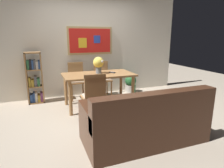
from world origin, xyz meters
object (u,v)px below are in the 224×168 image
at_px(bookshelf, 35,80).
at_px(tv_remote, 112,72).
at_px(dining_chair_far_left, 77,77).
at_px(dining_table, 99,78).
at_px(dining_chair_near_left, 94,93).
at_px(potted_ivy, 131,84).
at_px(leather_couch, 145,122).
at_px(dining_chair_far_right, 102,76).
at_px(flower_vase, 98,63).

xyz_separation_m(bookshelf, tv_remote, (1.65, -0.76, 0.20)).
bearing_deg(dining_chair_far_left, bookshelf, -179.65).
relative_size(dining_table, dining_chair_near_left, 1.68).
bearing_deg(potted_ivy, leather_couch, -111.47).
xyz_separation_m(dining_chair_far_left, dining_chair_near_left, (0.03, -1.52, 0.00)).
height_order(dining_chair_far_right, leather_couch, dining_chair_far_right).
bearing_deg(potted_ivy, bookshelf, -179.60).
bearing_deg(dining_chair_far_left, dining_table, -65.11).
height_order(bookshelf, tv_remote, bookshelf).
relative_size(dining_table, tv_remote, 10.00).
distance_m(dining_chair_near_left, leather_couch, 1.12).
xyz_separation_m(leather_couch, tv_remote, (0.13, 1.72, 0.44)).
bearing_deg(dining_table, flower_vase, 72.12).
xyz_separation_m(dining_chair_far_left, leather_couch, (0.54, -2.49, -0.23)).
bearing_deg(dining_table, bookshelf, 150.61).
distance_m(leather_couch, flower_vase, 1.90).
bearing_deg(dining_table, leather_couch, -83.76).
bearing_deg(bookshelf, flower_vase, -27.77).
height_order(leather_couch, flower_vase, flower_vase).
height_order(potted_ivy, tv_remote, tv_remote).
relative_size(leather_couch, bookshelf, 1.50).
bearing_deg(bookshelf, potted_ivy, 0.40).
height_order(leather_couch, bookshelf, bookshelf).
distance_m(dining_chair_far_right, bookshelf, 1.65).
distance_m(dining_chair_far_right, dining_chair_near_left, 1.63).
relative_size(leather_couch, potted_ivy, 3.26).
bearing_deg(bookshelf, dining_table, -29.39).
bearing_deg(leather_couch, dining_chair_far_right, 87.05).
bearing_deg(dining_table, dining_chair_far_right, 66.68).
height_order(dining_chair_far_right, dining_chair_far_left, same).
distance_m(dining_chair_far_left, tv_remote, 1.04).
relative_size(dining_chair_far_left, tv_remote, 5.94).
xyz_separation_m(potted_ivy, flower_vase, (-1.16, -0.73, 0.72)).
relative_size(dining_chair_far_left, dining_chair_near_left, 1.00).
relative_size(dining_table, leather_couch, 0.85).
xyz_separation_m(dining_chair_far_left, potted_ivy, (1.52, 0.01, -0.29)).
distance_m(bookshelf, tv_remote, 1.83).
xyz_separation_m(dining_chair_far_right, tv_remote, (0.00, -0.74, 0.22)).
xyz_separation_m(dining_chair_far_left, bookshelf, (-0.98, -0.01, 0.02)).
bearing_deg(tv_remote, leather_couch, -94.28).
distance_m(potted_ivy, flower_vase, 1.55).
distance_m(dining_table, dining_chair_far_right, 0.81).
height_order(dining_chair_far_right, dining_chair_near_left, same).
bearing_deg(dining_chair_near_left, flower_vase, 67.49).
xyz_separation_m(dining_table, dining_chair_far_left, (-0.35, 0.76, -0.11)).
bearing_deg(dining_chair_far_right, tv_remote, -89.86).
bearing_deg(dining_chair_near_left, potted_ivy, 45.72).
bearing_deg(dining_chair_far_right, dining_table, -113.32).
bearing_deg(bookshelf, leather_couch, -58.49).
bearing_deg(dining_table, dining_chair_far_left, 114.89).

